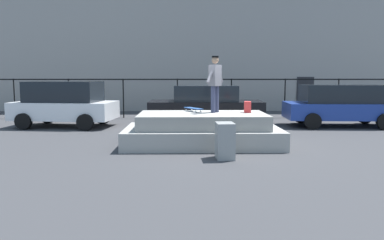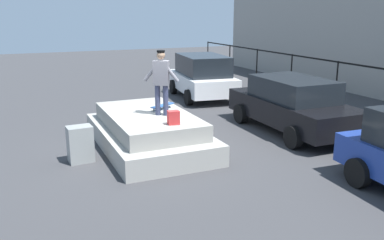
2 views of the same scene
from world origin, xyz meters
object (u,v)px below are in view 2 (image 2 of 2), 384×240
car_white_hatchback_near (203,76)px  utility_box (80,144)px  backpack (173,118)px  skateboard (163,106)px  skateboarder (161,78)px  car_black_sedan_mid (292,104)px

car_white_hatchback_near → utility_box: 8.56m
backpack → utility_box: backpack is taller
skateboard → backpack: bearing=-10.8°
skateboarder → utility_box: 2.66m
skateboarder → car_white_hatchback_near: bearing=145.9°
car_black_sedan_mid → skateboarder: bearing=-89.3°
car_black_sedan_mid → utility_box: 6.52m
skateboarder → backpack: size_ratio=5.04×
skateboarder → backpack: bearing=-3.2°
car_white_hatchback_near → backpack: bearing=-30.4°
skateboard → car_black_sedan_mid: bearing=81.5°
skateboarder → utility_box: bearing=-87.7°
car_black_sedan_mid → utility_box: bearing=-88.8°
skateboard → utility_box: 2.64m
skateboarder → utility_box: skateboarder is taller
skateboarder → car_white_hatchback_near: skateboarder is taller
skateboard → car_white_hatchback_near: size_ratio=0.19×
skateboarder → car_white_hatchback_near: 7.12m
backpack → car_black_sedan_mid: car_black_sedan_mid is taller
skateboard → car_black_sedan_mid: 4.10m
backpack → car_white_hatchback_near: bearing=-114.3°
car_white_hatchback_near → utility_box: car_white_hatchback_near is taller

